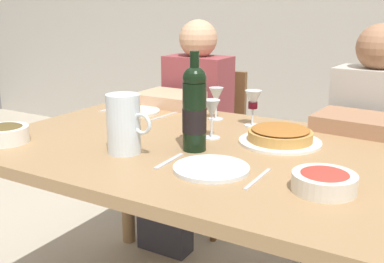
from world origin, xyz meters
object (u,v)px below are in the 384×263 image
(olive_bowl, at_px, (6,133))
(diner_left, at_px, (187,126))
(wine_glass_left_diner, at_px, (211,111))
(baked_tart, at_px, (280,136))
(dinner_plate_left_setting, at_px, (211,168))
(salad_bowl, at_px, (324,180))
(chair_left, at_px, (208,137))
(water_pitcher, at_px, (124,127))
(chair_right, at_px, (373,165))
(dinner_plate_right_setting, at_px, (137,111))
(wine_bottle, at_px, (194,109))
(diner_right, at_px, (362,154))
(wine_glass_centre, at_px, (216,97))
(wine_glass_right_diner, at_px, (253,102))
(dining_table, at_px, (198,169))

(olive_bowl, bearing_deg, diner_left, 80.93)
(wine_glass_left_diner, relative_size, diner_left, 0.12)
(baked_tart, relative_size, dinner_plate_left_setting, 1.27)
(salad_bowl, relative_size, chair_left, 0.20)
(water_pitcher, height_order, chair_right, water_pitcher)
(baked_tart, height_order, wine_glass_left_diner, wine_glass_left_diner)
(salad_bowl, relative_size, dinner_plate_right_setting, 0.81)
(salad_bowl, height_order, wine_glass_left_diner, wine_glass_left_diner)
(wine_bottle, height_order, dinner_plate_left_setting, wine_bottle)
(chair_right, height_order, diner_right, diner_right)
(wine_bottle, xyz_separation_m, olive_bowl, (-0.62, -0.27, -0.11))
(wine_glass_left_diner, bearing_deg, water_pitcher, -119.25)
(salad_bowl, bearing_deg, diner_left, 137.78)
(wine_bottle, bearing_deg, diner_right, 59.03)
(wine_bottle, bearing_deg, dinner_plate_left_setting, -45.48)
(olive_bowl, relative_size, wine_glass_centre, 1.18)
(wine_glass_right_diner, xyz_separation_m, diner_right, (0.38, 0.31, -0.24))
(wine_bottle, bearing_deg, wine_glass_right_diner, 84.06)
(wine_glass_right_diner, distance_m, diner_right, 0.55)
(water_pitcher, distance_m, wine_glass_centre, 0.56)
(baked_tart, bearing_deg, salad_bowl, -54.56)
(wine_bottle, bearing_deg, salad_bowl, -15.57)
(wine_bottle, distance_m, chair_right, 1.12)
(dinner_plate_right_setting, bearing_deg, wine_bottle, -34.05)
(olive_bowl, relative_size, wine_glass_right_diner, 1.11)
(dinner_plate_left_setting, bearing_deg, chair_left, 118.95)
(wine_glass_left_diner, height_order, dinner_plate_left_setting, wine_glass_left_diner)
(olive_bowl, bearing_deg, wine_glass_centre, 54.37)
(water_pitcher, relative_size, chair_left, 0.23)
(wine_bottle, bearing_deg, wine_glass_left_diner, 97.02)
(baked_tart, distance_m, wine_glass_centre, 0.41)
(chair_left, height_order, chair_right, same)
(wine_bottle, distance_m, dinner_plate_left_setting, 0.25)
(baked_tart, relative_size, wine_glass_left_diner, 2.03)
(wine_glass_left_diner, bearing_deg, olive_bowl, -145.18)
(water_pitcher, distance_m, dinner_plate_right_setting, 0.58)
(baked_tart, distance_m, diner_left, 0.87)
(baked_tart, bearing_deg, wine_bottle, -134.98)
(chair_right, bearing_deg, dining_table, 67.15)
(wine_glass_right_diner, relative_size, chair_left, 0.17)
(wine_glass_left_diner, relative_size, wine_glass_centre, 1.04)
(wine_glass_right_diner, xyz_separation_m, dinner_plate_right_setting, (-0.55, -0.05, -0.09))
(diner_left, bearing_deg, salad_bowl, 137.57)
(baked_tart, distance_m, olive_bowl, 0.98)
(wine_bottle, xyz_separation_m, wine_glass_right_diner, (0.04, 0.40, -0.04))
(wine_bottle, bearing_deg, dinner_plate_right_setting, 145.95)
(dining_table, bearing_deg, wine_bottle, -73.27)
(dinner_plate_right_setting, relative_size, diner_right, 0.18)
(olive_bowl, bearing_deg, water_pitcher, 15.81)
(chair_left, xyz_separation_m, diner_right, (0.89, -0.25, 0.12))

